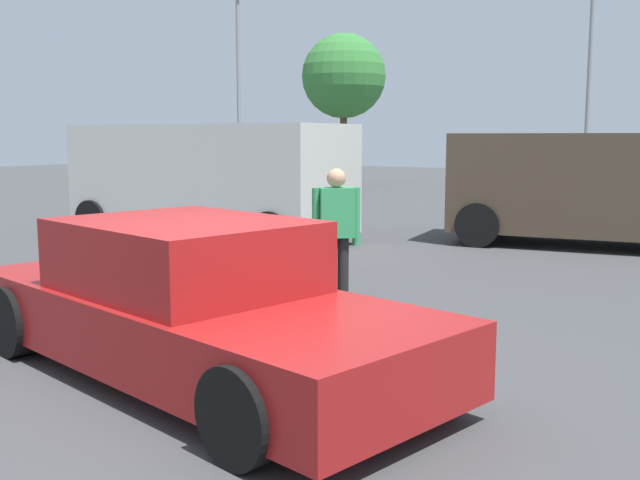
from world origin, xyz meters
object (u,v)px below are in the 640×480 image
(light_post_near, at_px, (238,57))
(light_post_far, at_px, (591,44))
(pedestrian, at_px, (336,225))
(suv_dark, at_px, (584,185))
(dog, at_px, (172,280))
(sedan_foreground, at_px, (191,305))
(van_white, at_px, (210,178))

(light_post_near, height_order, light_post_far, light_post_far)
(pedestrian, distance_m, light_post_near, 20.15)
(suv_dark, bearing_deg, dog, 59.67)
(sedan_foreground, bearing_deg, pedestrian, 108.63)
(pedestrian, height_order, light_post_far, light_post_far)
(van_white, distance_m, light_post_far, 16.13)
(sedan_foreground, height_order, light_post_far, light_post_far)
(sedan_foreground, bearing_deg, light_post_far, 107.18)
(sedan_foreground, xyz_separation_m, light_post_near, (-13.15, 17.80, 4.31))
(sedan_foreground, distance_m, suv_dark, 9.41)
(suv_dark, xyz_separation_m, light_post_near, (-14.28, 8.46, 3.79))
(dog, bearing_deg, suv_dark, 27.60)
(pedestrian, relative_size, light_post_far, 0.21)
(dog, xyz_separation_m, light_post_near, (-11.13, 15.85, 4.62))
(van_white, xyz_separation_m, light_post_near, (-8.08, 11.45, 3.71))
(dog, height_order, van_white, van_white)
(van_white, xyz_separation_m, pedestrian, (4.82, -3.52, -0.23))
(dog, height_order, light_post_far, light_post_far)
(suv_dark, distance_m, light_post_far, 13.11)
(sedan_foreground, bearing_deg, light_post_near, 139.87)
(light_post_far, bearing_deg, pedestrian, -86.45)
(suv_dark, relative_size, light_post_far, 0.64)
(dog, bearing_deg, sedan_foreground, -83.22)
(van_white, xyz_separation_m, light_post_far, (3.65, 15.24, 3.81))
(dog, bearing_deg, light_post_far, 48.94)
(dog, distance_m, pedestrian, 2.08)
(suv_dark, height_order, light_post_far, light_post_far)
(pedestrian, distance_m, light_post_far, 19.23)
(suv_dark, xyz_separation_m, light_post_far, (-2.55, 12.25, 3.89))
(dog, relative_size, light_post_far, 0.07)
(dog, bearing_deg, light_post_near, 85.77)
(van_white, bearing_deg, light_post_near, -55.30)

